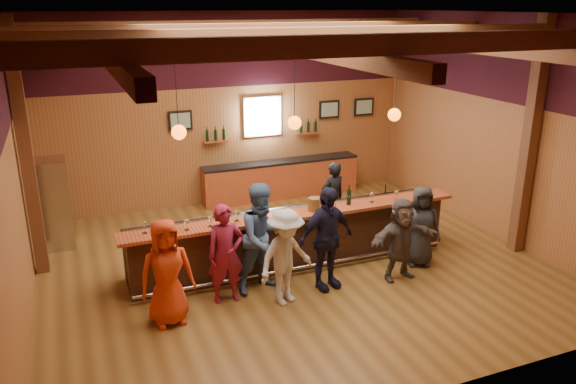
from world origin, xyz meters
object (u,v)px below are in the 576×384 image
at_px(customer_navy, 326,238).
at_px(customer_dark, 420,226).
at_px(customer_white, 286,257).
at_px(bottle_a, 326,198).
at_px(customer_orange, 167,272).
at_px(ice_bucket, 314,204).
at_px(bar_counter, 292,236).
at_px(stainless_fridge, 52,204).
at_px(bartender, 333,199).
at_px(customer_brown, 401,239).
at_px(customer_redvest, 226,254).
at_px(back_bar_cabinet, 281,179).
at_px(customer_denim, 263,238).

relative_size(customer_navy, customer_dark, 1.19).
relative_size(customer_white, bottle_a, 4.15).
relative_size(customer_orange, ice_bucket, 7.01).
bearing_deg(bar_counter, stainless_fridge, 149.24).
xyz_separation_m(customer_orange, bottle_a, (3.14, 1.07, 0.42)).
height_order(bar_counter, stainless_fridge, stainless_fridge).
height_order(bar_counter, bartender, bartender).
xyz_separation_m(bar_counter, customer_brown, (1.51, -1.33, 0.22)).
distance_m(bartender, ice_bucket, 1.67).
height_order(customer_redvest, customer_brown, customer_redvest).
height_order(customer_orange, customer_navy, customer_navy).
height_order(customer_white, ice_bucket, customer_white).
distance_m(customer_redvest, bottle_a, 2.30).
bearing_deg(bar_counter, bottle_a, -17.62).
xyz_separation_m(bar_counter, bartender, (1.30, 0.94, 0.27)).
bearing_deg(customer_white, stainless_fridge, 111.80).
xyz_separation_m(back_bar_cabinet, customer_navy, (-1.03, -4.71, 0.43)).
bearing_deg(customer_dark, bottle_a, 173.10).
xyz_separation_m(customer_orange, customer_white, (1.88, -0.11, -0.03)).
relative_size(customer_orange, customer_white, 1.04).
relative_size(bar_counter, customer_brown, 4.22).
bearing_deg(bottle_a, customer_denim, -157.15).
bearing_deg(back_bar_cabinet, customer_brown, -86.13).
bearing_deg(customer_navy, bar_counter, 87.11).
height_order(bartender, bottle_a, bartender).
relative_size(stainless_fridge, customer_dark, 1.18).
relative_size(stainless_fridge, customer_brown, 1.21).
height_order(back_bar_cabinet, ice_bucket, ice_bucket).
height_order(customer_redvest, ice_bucket, customer_redvest).
xyz_separation_m(customer_redvest, bartender, (2.84, 1.87, -0.04)).
xyz_separation_m(bar_counter, ice_bucket, (0.30, -0.33, 0.71)).
height_order(customer_orange, bottle_a, customer_orange).
bearing_deg(stainless_fridge, bartender, -15.62).
height_order(customer_orange, customer_dark, customer_orange).
bearing_deg(customer_denim, back_bar_cabinet, 51.41).
distance_m(bar_counter, customer_navy, 1.21).
height_order(back_bar_cabinet, customer_dark, customer_dark).
distance_m(stainless_fridge, customer_denim, 4.61).
xyz_separation_m(customer_orange, customer_redvest, (1.01, 0.32, -0.01)).
bearing_deg(bartender, back_bar_cabinet, -99.18).
height_order(customer_navy, bottle_a, customer_navy).
distance_m(stainless_fridge, customer_redvest, 4.26).
xyz_separation_m(back_bar_cabinet, customer_brown, (0.33, -4.90, 0.27)).
bearing_deg(customer_redvest, bartender, 34.32).
distance_m(customer_navy, customer_brown, 1.38).
relative_size(bar_counter, bottle_a, 16.24).
distance_m(customer_orange, bottle_a, 3.34).
bearing_deg(bottle_a, stainless_fridge, 150.75).
distance_m(back_bar_cabinet, stainless_fridge, 5.43).
relative_size(customer_redvest, bartender, 1.05).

